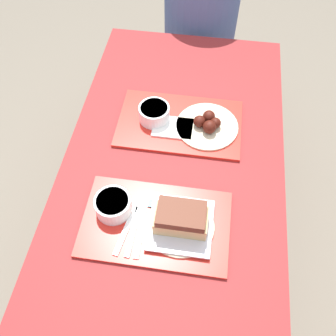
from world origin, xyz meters
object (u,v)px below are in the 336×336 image
tray_near (156,224)px  bowl_coleslaw_far (154,113)px  tray_far (180,123)px  bowl_coleslaw_near (113,205)px  brisket_sandwich_plate (181,221)px  wings_plate_far (207,124)px  person_seated_across (202,3)px

tray_near → bowl_coleslaw_far: bowl_coleslaw_far is taller
tray_far → bowl_coleslaw_near: bearing=-111.8°
bowl_coleslaw_near → bowl_coleslaw_far: 0.40m
tray_far → bowl_coleslaw_near: bowl_coleslaw_near is taller
tray_near → brisket_sandwich_plate: 0.09m
tray_near → brisket_sandwich_plate: (0.08, -0.00, 0.04)m
tray_near → wings_plate_far: size_ratio=2.00×
brisket_sandwich_plate → wings_plate_far: (0.05, 0.41, -0.02)m
tray_near → wings_plate_far: (0.12, 0.41, 0.02)m
bowl_coleslaw_far → wings_plate_far: size_ratio=0.50×
brisket_sandwich_plate → bowl_coleslaw_far: 0.45m
tray_near → wings_plate_far: wings_plate_far is taller
brisket_sandwich_plate → person_seated_across: (-0.05, 1.18, -0.02)m
brisket_sandwich_plate → tray_near: bearing=178.8°
tray_far → bowl_coleslaw_far: size_ratio=4.03×
tray_near → tray_far: same height
bowl_coleslaw_near → wings_plate_far: bowl_coleslaw_near is taller
brisket_sandwich_plate → wings_plate_far: bearing=83.6°
tray_near → tray_far: bearing=87.2°
bowl_coleslaw_near → person_seated_across: bearing=81.8°
tray_far → bowl_coleslaw_near: 0.42m
bowl_coleslaw_far → person_seated_across: size_ratio=0.15×
wings_plate_far → person_seated_across: bearing=96.9°
bowl_coleslaw_near → bowl_coleslaw_far: (0.06, 0.40, 0.00)m
tray_near → person_seated_across: size_ratio=0.59×
tray_near → tray_far: size_ratio=1.00×
tray_near → person_seated_across: 1.18m
tray_near → tray_far: (0.02, 0.42, 0.00)m
tray_near → bowl_coleslaw_far: (-0.07, 0.42, 0.04)m
tray_far → wings_plate_far: bearing=-5.3°
bowl_coleslaw_near → brisket_sandwich_plate: size_ratio=0.55×
bowl_coleslaw_far → person_seated_across: bearing=82.1°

